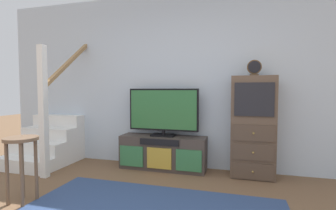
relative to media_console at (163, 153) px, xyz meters
The scene contains 7 objects.
back_wall 1.17m from the media_console, 41.69° to the left, with size 6.40×0.12×2.70m, color silver.
media_console is the anchor object (origin of this frame).
television 0.63m from the media_console, 90.00° to the left, with size 1.07×0.22×0.72m.
side_cabinet 1.36m from the media_console, ahead, with size 0.58×0.38×1.39m.
desk_clock 1.79m from the media_console, ahead, with size 0.19×0.08×0.21m.
staircase 1.94m from the media_console, behind, with size 1.00×1.36×2.20m.
bar_stool_near 1.88m from the media_console, 126.26° to the right, with size 0.34×0.34×0.70m.
Camera 1 is at (0.79, -1.36, 1.19)m, focal length 26.56 mm.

